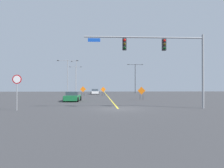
# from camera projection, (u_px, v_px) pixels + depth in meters

# --- Properties ---
(ground) EXTENTS (135.00, 135.00, 0.00)m
(ground) POSITION_uv_depth(u_px,v_px,m) (118.00, 109.00, 19.95)
(ground) COLOR #38383A
(road_centre_stripe) EXTENTS (0.16, 75.00, 0.01)m
(road_centre_stripe) POSITION_uv_depth(u_px,v_px,m) (106.00, 94.00, 57.39)
(road_centre_stripe) COLOR yellow
(road_centre_stripe) RESTS_ON ground
(traffic_signal_assembly) EXTENTS (10.91, 0.44, 6.75)m
(traffic_signal_assembly) POSITION_uv_depth(u_px,v_px,m) (164.00, 52.00, 20.23)
(traffic_signal_assembly) COLOR gray
(traffic_signal_assembly) RESTS_ON ground
(stop_sign) EXTENTS (0.76, 0.07, 2.98)m
(stop_sign) POSITION_uv_depth(u_px,v_px,m) (17.00, 85.00, 18.61)
(stop_sign) COLOR gray
(stop_sign) RESTS_ON ground
(street_lamp_mid_right) EXTENTS (4.63, 0.24, 7.81)m
(street_lamp_mid_right) POSITION_uv_depth(u_px,v_px,m) (68.00, 74.00, 48.89)
(street_lamp_mid_right) COLOR gray
(street_lamp_mid_right) RESTS_ON ground
(street_lamp_far_left) EXTENTS (1.70, 0.24, 9.73)m
(street_lamp_far_left) POSITION_uv_depth(u_px,v_px,m) (76.00, 76.00, 68.20)
(street_lamp_far_left) COLOR gray
(street_lamp_far_left) RESTS_ON ground
(street_lamp_near_left) EXTENTS (3.79, 0.24, 8.25)m
(street_lamp_near_left) POSITION_uv_depth(u_px,v_px,m) (75.00, 77.00, 69.49)
(street_lamp_near_left) COLOR gray
(street_lamp_near_left) RESTS_ON ground
(street_lamp_far_right) EXTENTS (4.64, 0.24, 8.59)m
(street_lamp_far_right) POSITION_uv_depth(u_px,v_px,m) (135.00, 76.00, 65.85)
(street_lamp_far_right) COLOR black
(street_lamp_far_right) RESTS_ON ground
(construction_sign_left_shoulder) EXTENTS (1.11, 0.32, 1.93)m
(construction_sign_left_shoulder) POSITION_uv_depth(u_px,v_px,m) (103.00, 90.00, 47.31)
(construction_sign_left_shoulder) COLOR orange
(construction_sign_left_shoulder) RESTS_ON ground
(construction_sign_median_near) EXTENTS (1.20, 0.09, 1.96)m
(construction_sign_median_near) POSITION_uv_depth(u_px,v_px,m) (141.00, 91.00, 34.08)
(construction_sign_median_near) COLOR orange
(construction_sign_median_near) RESTS_ON ground
(construction_sign_right_lane) EXTENTS (1.25, 0.19, 2.04)m
(construction_sign_right_lane) POSITION_uv_depth(u_px,v_px,m) (83.00, 90.00, 47.20)
(construction_sign_right_lane) COLOR orange
(construction_sign_right_lane) RESTS_ON ground
(car_green_far) EXTENTS (2.10, 4.25, 1.31)m
(car_green_far) POSITION_uv_depth(u_px,v_px,m) (73.00, 97.00, 30.16)
(car_green_far) COLOR #196B38
(car_green_far) RESTS_ON ground
(car_white_approaching) EXTENTS (2.24, 4.56, 1.34)m
(car_white_approaching) POSITION_uv_depth(u_px,v_px,m) (95.00, 92.00, 58.10)
(car_white_approaching) COLOR white
(car_white_approaching) RESTS_ON ground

